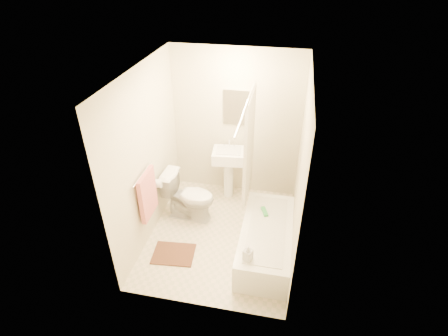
% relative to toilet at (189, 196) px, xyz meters
% --- Properties ---
extents(floor, '(2.40, 2.40, 0.00)m').
position_rel_toilet_xyz_m(floor, '(0.55, -0.32, -0.38)').
color(floor, beige).
rests_on(floor, ground).
extents(ceiling, '(2.40, 2.40, 0.00)m').
position_rel_toilet_xyz_m(ceiling, '(0.55, -0.32, 2.02)').
color(ceiling, white).
rests_on(ceiling, ground).
extents(wall_back, '(2.00, 0.02, 2.40)m').
position_rel_toilet_xyz_m(wall_back, '(0.55, 0.88, 0.82)').
color(wall_back, beige).
rests_on(wall_back, ground).
extents(wall_left, '(0.02, 2.40, 2.40)m').
position_rel_toilet_xyz_m(wall_left, '(-0.45, -0.32, 0.82)').
color(wall_left, beige).
rests_on(wall_left, ground).
extents(wall_right, '(0.02, 2.40, 2.40)m').
position_rel_toilet_xyz_m(wall_right, '(1.55, -0.32, 0.82)').
color(wall_right, beige).
rests_on(wall_right, ground).
extents(mirror, '(0.40, 0.03, 0.55)m').
position_rel_toilet_xyz_m(mirror, '(0.55, 0.86, 1.12)').
color(mirror, white).
rests_on(mirror, wall_back).
extents(curtain_rod, '(0.03, 1.70, 0.03)m').
position_rel_toilet_xyz_m(curtain_rod, '(0.85, -0.22, 1.62)').
color(curtain_rod, silver).
rests_on(curtain_rod, wall_back).
extents(shower_curtain, '(0.04, 0.80, 1.55)m').
position_rel_toilet_xyz_m(shower_curtain, '(0.85, 0.18, 0.84)').
color(shower_curtain, silver).
rests_on(shower_curtain, curtain_rod).
extents(towel_bar, '(0.02, 0.60, 0.02)m').
position_rel_toilet_xyz_m(towel_bar, '(-0.41, -0.57, 0.72)').
color(towel_bar, silver).
rests_on(towel_bar, wall_left).
extents(towel, '(0.06, 0.45, 0.66)m').
position_rel_toilet_xyz_m(towel, '(-0.38, -0.57, 0.40)').
color(towel, '#CC7266').
rests_on(towel, towel_bar).
extents(toilet_paper, '(0.11, 0.12, 0.12)m').
position_rel_toilet_xyz_m(toilet_paper, '(-0.38, -0.20, 0.32)').
color(toilet_paper, white).
rests_on(toilet_paper, wall_left).
extents(toilet, '(0.80, 0.48, 0.76)m').
position_rel_toilet_xyz_m(toilet, '(0.00, 0.00, 0.00)').
color(toilet, white).
rests_on(toilet, floor).
extents(sink, '(0.53, 0.44, 0.96)m').
position_rel_toilet_xyz_m(sink, '(0.48, 0.63, 0.10)').
color(sink, white).
rests_on(sink, floor).
extents(bathtub, '(0.66, 1.51, 0.42)m').
position_rel_toilet_xyz_m(bathtub, '(1.22, -0.52, -0.17)').
color(bathtub, white).
rests_on(bathtub, floor).
extents(bath_mat, '(0.59, 0.47, 0.02)m').
position_rel_toilet_xyz_m(bath_mat, '(-0.00, -0.82, -0.37)').
color(bath_mat, '#472819').
rests_on(bath_mat, floor).
extents(soap_bottle, '(0.13, 0.13, 0.21)m').
position_rel_toilet_xyz_m(soap_bottle, '(1.04, -1.11, 0.15)').
color(soap_bottle, silver).
rests_on(soap_bottle, bathtub).
extents(scrub_brush, '(0.12, 0.20, 0.04)m').
position_rel_toilet_xyz_m(scrub_brush, '(1.15, -0.22, 0.07)').
color(scrub_brush, green).
rests_on(scrub_brush, bathtub).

